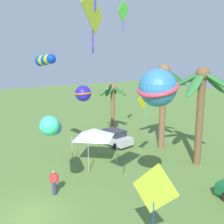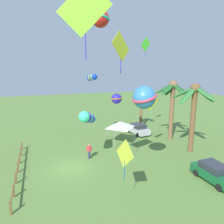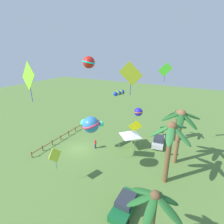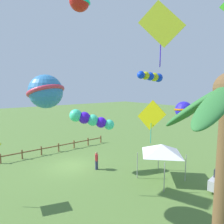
# 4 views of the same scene
# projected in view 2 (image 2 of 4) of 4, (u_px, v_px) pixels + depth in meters

# --- Properties ---
(ground_plane) EXTENTS (120.00, 120.00, 0.00)m
(ground_plane) POSITION_uv_depth(u_px,v_px,m) (72.00, 168.00, 19.12)
(ground_plane) COLOR #567A38
(palm_tree_1) EXTENTS (3.06, 3.16, 5.57)m
(palm_tree_1) POSITION_uv_depth(u_px,v_px,m) (141.00, 103.00, 31.68)
(palm_tree_1) COLOR brown
(palm_tree_1) RESTS_ON ground
(palm_tree_2) EXTENTS (5.12, 4.67, 7.68)m
(palm_tree_2) POSITION_uv_depth(u_px,v_px,m) (194.00, 101.00, 21.85)
(palm_tree_2) COLOR brown
(palm_tree_2) RESTS_ON ground
(palm_tree_3) EXTENTS (4.65, 4.84, 7.75)m
(palm_tree_3) POSITION_uv_depth(u_px,v_px,m) (173.00, 96.00, 25.94)
(palm_tree_3) COLOR brown
(palm_tree_3) RESTS_ON ground
(rail_fence) EXTENTS (11.66, 0.12, 0.95)m
(rail_fence) POSITION_uv_depth(u_px,v_px,m) (18.00, 167.00, 18.12)
(rail_fence) COLOR brown
(rail_fence) RESTS_ON ground
(parked_car_0) EXTENTS (3.91, 1.76, 1.51)m
(parked_car_0) POSITION_uv_depth(u_px,v_px,m) (215.00, 173.00, 16.66)
(parked_car_0) COLOR #145B2D
(parked_car_0) RESTS_ON ground
(parked_car_1) EXTENTS (4.08, 2.16, 1.51)m
(parked_car_1) POSITION_uv_depth(u_px,v_px,m) (138.00, 129.00, 29.08)
(parked_car_1) COLOR #BCBCC1
(parked_car_1) RESTS_ON ground
(spectator_0) EXTENTS (0.38, 0.50, 1.59)m
(spectator_0) POSITION_uv_depth(u_px,v_px,m) (89.00, 151.00, 20.96)
(spectator_0) COLOR #2D3351
(spectator_0) RESTS_ON ground
(festival_tent) EXTENTS (2.86, 2.86, 2.85)m
(festival_tent) POSITION_uv_depth(u_px,v_px,m) (120.00, 125.00, 24.88)
(festival_tent) COLOR #9E9EA3
(festival_tent) RESTS_ON ground
(kite_ball_0) EXTENTS (2.47, 2.45, 1.84)m
(kite_ball_0) POSITION_uv_depth(u_px,v_px,m) (144.00, 97.00, 15.87)
(kite_ball_0) COLOR #337BBE
(kite_diamond_1) EXTENTS (2.04, 0.29, 2.87)m
(kite_diamond_1) POSITION_uv_depth(u_px,v_px,m) (125.00, 155.00, 12.89)
(kite_diamond_1) COLOR #CFE639
(kite_diamond_2) EXTENTS (0.72, 2.84, 4.06)m
(kite_diamond_2) POSITION_uv_depth(u_px,v_px,m) (85.00, 9.00, 10.45)
(kite_diamond_2) COLOR #89E52D
(kite_tube_3) EXTENTS (3.03, 0.83, 0.93)m
(kite_tube_3) POSITION_uv_depth(u_px,v_px,m) (92.00, 77.00, 24.54)
(kite_tube_3) COLOR #0C36DA
(kite_tube_4) EXTENTS (3.44, 2.32, 1.83)m
(kite_tube_4) POSITION_uv_depth(u_px,v_px,m) (88.00, 118.00, 19.73)
(kite_tube_4) COLOR #40E8AD
(kite_ball_5) EXTENTS (2.22, 2.22, 1.45)m
(kite_ball_5) POSITION_uv_depth(u_px,v_px,m) (100.00, 19.00, 16.99)
(kite_ball_5) COLOR red
(kite_diamond_6) EXTENTS (1.81, 2.87, 4.66)m
(kite_diamond_6) POSITION_uv_depth(u_px,v_px,m) (121.00, 47.00, 22.69)
(kite_diamond_6) COLOR #B2C225
(kite_ball_7) EXTENTS (2.03, 2.03, 1.36)m
(kite_ball_7) POSITION_uv_depth(u_px,v_px,m) (117.00, 99.00, 26.43)
(kite_ball_7) COLOR #271ECB
(kite_diamond_8) EXTENTS (0.39, 1.74, 2.45)m
(kite_diamond_8) POSITION_uv_depth(u_px,v_px,m) (152.00, 103.00, 21.55)
(kite_diamond_8) COLOR yellow
(kite_diamond_9) EXTENTS (0.76, 1.71, 2.58)m
(kite_diamond_9) POSITION_uv_depth(u_px,v_px,m) (146.00, 45.00, 25.60)
(kite_diamond_9) COLOR #47CB28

